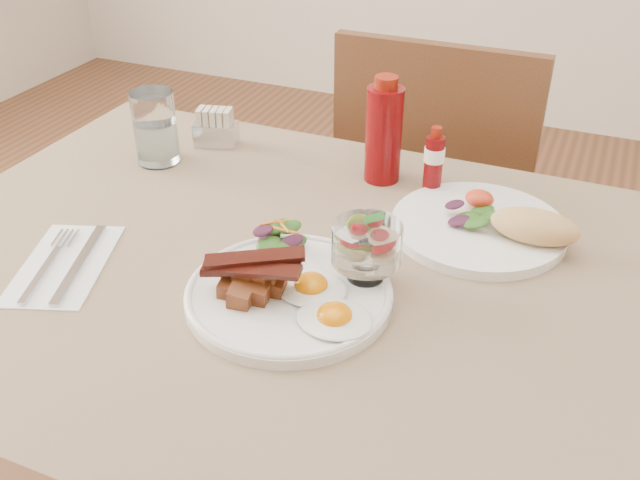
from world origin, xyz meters
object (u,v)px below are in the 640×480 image
ketchup_bottle (384,133)px  hot_sauce_bottle (434,162)px  chair_far (437,203)px  water_glass (156,132)px  second_plate (492,225)px  table (329,324)px  sugar_caddy (216,129)px  main_plate (289,295)px  fruit_cup (367,244)px

ketchup_bottle → hot_sauce_bottle: 0.10m
chair_far → hot_sauce_bottle: 0.47m
water_glass → second_plate: bearing=-1.9°
table → hot_sauce_bottle: size_ratio=10.91×
chair_far → ketchup_bottle: 0.47m
table → sugar_caddy: bearing=138.9°
table → main_plate: main_plate is taller
table → sugar_caddy: 0.50m
ketchup_bottle → hot_sauce_bottle: (0.10, -0.02, -0.03)m
chair_far → main_plate: chair_far is taller
fruit_cup → second_plate: size_ratio=0.33×
fruit_cup → sugar_caddy: 0.54m
ketchup_bottle → second_plate: bearing=-27.9°
main_plate → ketchup_bottle: 0.39m
chair_far → fruit_cup: bearing=-85.2°
table → fruit_cup: 0.17m
fruit_cup → sugar_caddy: (-0.42, 0.33, -0.04)m
main_plate → fruit_cup: fruit_cup is taller
ketchup_bottle → main_plate: bearing=-90.0°
second_plate → hot_sauce_bottle: 0.16m
sugar_caddy → water_glass: bearing=-135.3°
hot_sauce_bottle → water_glass: size_ratio=0.91×
fruit_cup → ketchup_bottle: (-0.08, 0.32, 0.02)m
chair_far → main_plate: (-0.03, -0.74, 0.24)m
table → ketchup_bottle: ketchup_bottle is taller
main_plate → sugar_caddy: size_ratio=3.14×
table → water_glass: 0.50m
fruit_cup → water_glass: size_ratio=0.72×
table → chair_far: (0.00, 0.66, -0.14)m
fruit_cup → hot_sauce_bottle: bearing=87.7°
table → fruit_cup: fruit_cup is taller
main_plate → hot_sauce_bottle: bearing=75.4°
ketchup_bottle → sugar_caddy: 0.34m
chair_far → water_glass: bearing=-133.9°
table → ketchup_bottle: (-0.03, 0.31, 0.18)m
hot_sauce_bottle → sugar_caddy: (-0.44, 0.03, -0.03)m
main_plate → second_plate: 0.35m
water_glass → sugar_caddy: bearing=59.1°
main_plate → fruit_cup: 0.13m
second_plate → water_glass: 0.62m
chair_far → fruit_cup: size_ratio=9.60×
sugar_caddy → water_glass: (-0.06, -0.10, 0.03)m
fruit_cup → ketchup_bottle: size_ratio=0.52×
sugar_caddy → ketchup_bottle: bearing=-16.0°
hot_sauce_bottle → water_glass: water_glass is taller
chair_far → sugar_caddy: chair_far is taller
second_plate → hot_sauce_bottle: hot_sauce_bottle is taller
fruit_cup → ketchup_bottle: bearing=104.8°
table → water_glass: bearing=153.2°
main_plate → hot_sauce_bottle: hot_sauce_bottle is taller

